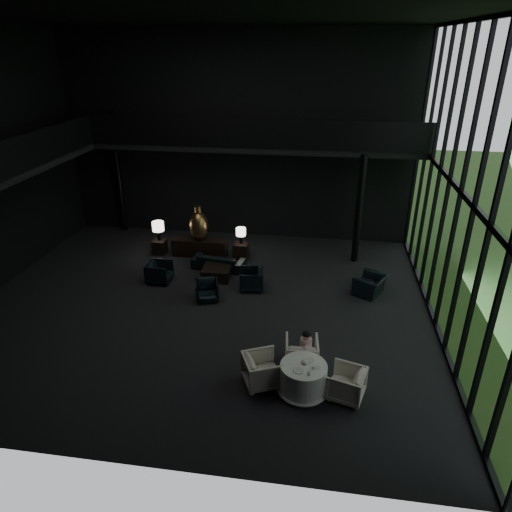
# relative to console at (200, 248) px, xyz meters

# --- Properties ---
(floor) EXTENTS (14.00, 12.00, 0.02)m
(floor) POSITION_rel_console_xyz_m (1.05, -3.56, -0.33)
(floor) COLOR black
(floor) RESTS_ON ground
(ceiling) EXTENTS (14.00, 12.00, 0.02)m
(ceiling) POSITION_rel_console_xyz_m (1.05, -3.56, 7.67)
(ceiling) COLOR black
(ceiling) RESTS_ON ground
(wall_back) EXTENTS (14.00, 0.04, 8.00)m
(wall_back) POSITION_rel_console_xyz_m (1.05, 2.44, 3.67)
(wall_back) COLOR black
(wall_back) RESTS_ON ground
(wall_front) EXTENTS (14.00, 0.04, 8.00)m
(wall_front) POSITION_rel_console_xyz_m (1.05, -9.56, 3.67)
(wall_front) COLOR black
(wall_front) RESTS_ON ground
(curtain_wall) EXTENTS (0.20, 12.00, 8.00)m
(curtain_wall) POSITION_rel_console_xyz_m (8.00, -3.56, 3.67)
(curtain_wall) COLOR black
(curtain_wall) RESTS_ON ground
(mezzanine_back) EXTENTS (12.00, 2.00, 0.25)m
(mezzanine_back) POSITION_rel_console_xyz_m (2.05, 1.44, 3.67)
(mezzanine_back) COLOR black
(mezzanine_back) RESTS_ON wall_back
(railing_left) EXTENTS (0.06, 12.00, 1.00)m
(railing_left) POSITION_rel_console_xyz_m (-3.95, -3.56, 4.27)
(railing_left) COLOR black
(railing_left) RESTS_ON mezzanine_left
(railing_back) EXTENTS (12.00, 0.06, 1.00)m
(railing_back) POSITION_rel_console_xyz_m (2.05, 0.44, 4.27)
(railing_back) COLOR black
(railing_back) RESTS_ON mezzanine_back
(column_nw) EXTENTS (0.24, 0.24, 4.00)m
(column_nw) POSITION_rel_console_xyz_m (-3.95, 2.14, 1.67)
(column_nw) COLOR black
(column_nw) RESTS_ON floor
(column_ne) EXTENTS (0.24, 0.24, 4.00)m
(column_ne) POSITION_rel_console_xyz_m (5.85, 0.44, 1.67)
(column_ne) COLOR black
(column_ne) RESTS_ON floor
(console) EXTENTS (2.09, 0.47, 0.66)m
(console) POSITION_rel_console_xyz_m (0.00, 0.00, 0.00)
(console) COLOR black
(console) RESTS_ON floor
(bronze_urn) EXTENTS (0.71, 0.71, 1.32)m
(bronze_urn) POSITION_rel_console_xyz_m (0.00, 0.05, 0.90)
(bronze_urn) COLOR #A96A3A
(bronze_urn) RESTS_ON console
(side_table_left) EXTENTS (0.49, 0.49, 0.54)m
(side_table_left) POSITION_rel_console_xyz_m (-1.60, -0.00, -0.06)
(side_table_left) COLOR black
(side_table_left) RESTS_ON floor
(table_lamp_left) EXTENTS (0.44, 0.44, 0.74)m
(table_lamp_left) POSITION_rel_console_xyz_m (-1.60, 0.04, 0.74)
(table_lamp_left) COLOR black
(table_lamp_left) RESTS_ON side_table_left
(side_table_right) EXTENTS (0.55, 0.55, 0.60)m
(side_table_right) POSITION_rel_console_xyz_m (1.60, 0.04, -0.03)
(side_table_right) COLOR black
(side_table_right) RESTS_ON floor
(table_lamp_right) EXTENTS (0.36, 0.36, 0.61)m
(table_lamp_right) POSITION_rel_console_xyz_m (1.60, 0.07, 0.70)
(table_lamp_right) COLOR black
(table_lamp_right) RESTS_ON side_table_right
(sofa) EXTENTS (1.77, 0.73, 0.67)m
(sofa) POSITION_rel_console_xyz_m (0.96, -0.96, 0.00)
(sofa) COLOR black
(sofa) RESTS_ON floor
(lounge_armchair_west) EXTENTS (0.75, 0.80, 0.81)m
(lounge_armchair_west) POSITION_rel_console_xyz_m (-0.81, -2.24, 0.07)
(lounge_armchair_west) COLOR black
(lounge_armchair_west) RESTS_ON floor
(lounge_armchair_east) EXTENTS (0.81, 0.85, 0.79)m
(lounge_armchair_east) POSITION_rel_console_xyz_m (2.37, -2.28, 0.06)
(lounge_armchair_east) COLOR black
(lounge_armchair_east) RESTS_ON floor
(lounge_armchair_south) EXTENTS (0.82, 0.79, 0.68)m
(lounge_armchair_south) POSITION_rel_console_xyz_m (1.08, -3.18, 0.01)
(lounge_armchair_south) COLOR black
(lounge_armchair_south) RESTS_ON floor
(window_armchair) EXTENTS (0.94, 1.06, 0.78)m
(window_armchair) POSITION_rel_console_xyz_m (6.22, -2.03, 0.06)
(window_armchair) COLOR black
(window_armchair) RESTS_ON floor
(coffee_table) EXTENTS (0.96, 0.96, 0.42)m
(coffee_table) POSITION_rel_console_xyz_m (1.06, -1.68, -0.12)
(coffee_table) COLOR black
(coffee_table) RESTS_ON floor
(dining_table) EXTENTS (1.23, 1.23, 0.75)m
(dining_table) POSITION_rel_console_xyz_m (4.33, -6.97, -0.00)
(dining_table) COLOR white
(dining_table) RESTS_ON floor
(dining_chair_north) EXTENTS (0.94, 0.89, 0.90)m
(dining_chair_north) POSITION_rel_console_xyz_m (4.23, -6.01, 0.12)
(dining_chair_north) COLOR #A5A193
(dining_chair_north) RESTS_ON floor
(dining_chair_east) EXTENTS (0.98, 1.01, 0.85)m
(dining_chair_east) POSITION_rel_console_xyz_m (5.31, -7.01, 0.09)
(dining_chair_east) COLOR beige
(dining_chair_east) RESTS_ON floor
(dining_chair_west) EXTENTS (1.17, 1.20, 0.95)m
(dining_chair_west) POSITION_rel_console_xyz_m (3.35, -6.85, 0.14)
(dining_chair_west) COLOR #B8B196
(dining_chair_west) RESTS_ON floor
(child) EXTENTS (0.29, 0.29, 0.62)m
(child) POSITION_rel_console_xyz_m (4.33, -6.08, 0.42)
(child) COLOR pink
(child) RESTS_ON dining_chair_north
(plate_a) EXTENTS (0.31, 0.31, 0.02)m
(plate_a) POSITION_rel_console_xyz_m (4.21, -7.18, 0.43)
(plate_a) COLOR white
(plate_a) RESTS_ON dining_table
(plate_b) EXTENTS (0.26, 0.26, 0.01)m
(plate_b) POSITION_rel_console_xyz_m (4.45, -6.77, 0.42)
(plate_b) COLOR white
(plate_b) RESTS_ON dining_table
(saucer) EXTENTS (0.17, 0.17, 0.01)m
(saucer) POSITION_rel_console_xyz_m (4.64, -7.01, 0.42)
(saucer) COLOR white
(saucer) RESTS_ON dining_table
(coffee_cup) EXTENTS (0.11, 0.11, 0.06)m
(coffee_cup) POSITION_rel_console_xyz_m (4.55, -7.06, 0.46)
(coffee_cup) COLOR white
(coffee_cup) RESTS_ON saucer
(cereal_bowl) EXTENTS (0.17, 0.17, 0.08)m
(cereal_bowl) POSITION_rel_console_xyz_m (4.35, -6.90, 0.46)
(cereal_bowl) COLOR white
(cereal_bowl) RESTS_ON dining_table
(cream_pot) EXTENTS (0.06, 0.06, 0.07)m
(cream_pot) POSITION_rel_console_xyz_m (4.45, -7.30, 0.45)
(cream_pot) COLOR #99999E
(cream_pot) RESTS_ON dining_table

